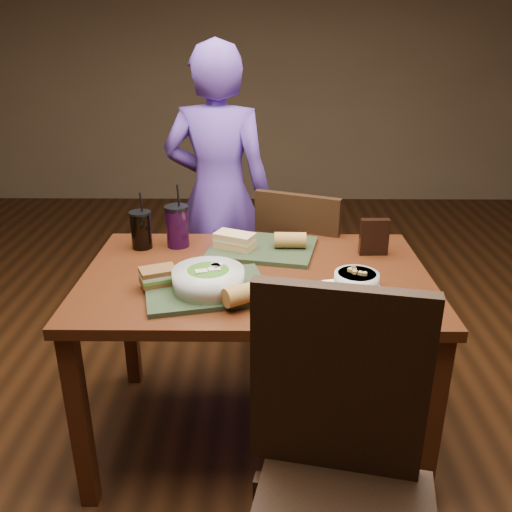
{
  "coord_description": "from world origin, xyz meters",
  "views": [
    {
      "loc": [
        0.02,
        -1.86,
        1.59
      ],
      "look_at": [
        0.0,
        0.0,
        0.82
      ],
      "focal_mm": 38.0,
      "sensor_mm": 36.0,
      "label": 1
    }
  ],
  "objects_px": {
    "baguette_near": "(243,294)",
    "cup_berry": "(177,226)",
    "chip_bag": "(374,237)",
    "dining_table": "(256,295)",
    "sandwich_far": "(235,240)",
    "baguette_far": "(290,240)",
    "chair_far": "(294,270)",
    "diner": "(219,196)",
    "tray_near": "(206,289)",
    "cup_cola": "(141,230)",
    "soup_bowl": "(356,281)",
    "tray_far": "(263,248)",
    "chair_near": "(339,472)",
    "sandwich_near": "(158,276)",
    "salad_bowl": "(208,278)"
  },
  "relations": [
    {
      "from": "baguette_near",
      "to": "cup_berry",
      "type": "xyz_separation_m",
      "value": [
        -0.29,
        0.55,
        0.04
      ]
    },
    {
      "from": "baguette_near",
      "to": "chip_bag",
      "type": "height_order",
      "value": "chip_bag"
    },
    {
      "from": "dining_table",
      "to": "sandwich_far",
      "type": "relative_size",
      "value": 7.22
    },
    {
      "from": "sandwich_far",
      "to": "baguette_far",
      "type": "relative_size",
      "value": 1.39
    },
    {
      "from": "chair_far",
      "to": "diner",
      "type": "height_order",
      "value": "diner"
    },
    {
      "from": "chair_far",
      "to": "diner",
      "type": "xyz_separation_m",
      "value": [
        -0.39,
        0.34,
        0.27
      ]
    },
    {
      "from": "chair_far",
      "to": "tray_near",
      "type": "bearing_deg",
      "value": -116.13
    },
    {
      "from": "tray_near",
      "to": "cup_cola",
      "type": "xyz_separation_m",
      "value": [
        -0.31,
        0.41,
        0.07
      ]
    },
    {
      "from": "diner",
      "to": "chair_far",
      "type": "bearing_deg",
      "value": 146.4
    },
    {
      "from": "soup_bowl",
      "to": "chair_far",
      "type": "bearing_deg",
      "value": 103.7
    },
    {
      "from": "tray_far",
      "to": "soup_bowl",
      "type": "xyz_separation_m",
      "value": [
        0.33,
        -0.37,
        0.03
      ]
    },
    {
      "from": "baguette_near",
      "to": "chair_near",
      "type": "bearing_deg",
      "value": -64.9
    },
    {
      "from": "baguette_near",
      "to": "baguette_far",
      "type": "bearing_deg",
      "value": 70.33
    },
    {
      "from": "baguette_near",
      "to": "baguette_far",
      "type": "relative_size",
      "value": 1.02
    },
    {
      "from": "baguette_near",
      "to": "cup_berry",
      "type": "height_order",
      "value": "cup_berry"
    },
    {
      "from": "baguette_near",
      "to": "diner",
      "type": "bearing_deg",
      "value": 98.07
    },
    {
      "from": "chair_far",
      "to": "sandwich_near",
      "type": "relative_size",
      "value": 6.31
    },
    {
      "from": "salad_bowl",
      "to": "baguette_near",
      "type": "bearing_deg",
      "value": -39.94
    },
    {
      "from": "chair_far",
      "to": "chip_bag",
      "type": "xyz_separation_m",
      "value": [
        0.29,
        -0.37,
        0.31
      ]
    },
    {
      "from": "chair_near",
      "to": "baguette_near",
      "type": "height_order",
      "value": "chair_near"
    },
    {
      "from": "tray_far",
      "to": "baguette_near",
      "type": "height_order",
      "value": "baguette_near"
    },
    {
      "from": "baguette_far",
      "to": "cup_cola",
      "type": "relative_size",
      "value": 0.53
    },
    {
      "from": "tray_far",
      "to": "cup_cola",
      "type": "height_order",
      "value": "cup_cola"
    },
    {
      "from": "chair_near",
      "to": "diner",
      "type": "distance_m",
      "value": 1.79
    },
    {
      "from": "chair_near",
      "to": "salad_bowl",
      "type": "distance_m",
      "value": 0.78
    },
    {
      "from": "salad_bowl",
      "to": "baguette_far",
      "type": "distance_m",
      "value": 0.49
    },
    {
      "from": "diner",
      "to": "tray_near",
      "type": "relative_size",
      "value": 3.74
    },
    {
      "from": "dining_table",
      "to": "chair_far",
      "type": "xyz_separation_m",
      "value": [
        0.18,
        0.57,
        -0.15
      ]
    },
    {
      "from": "chair_far",
      "to": "baguette_far",
      "type": "bearing_deg",
      "value": -97.02
    },
    {
      "from": "baguette_far",
      "to": "tray_far",
      "type": "bearing_deg",
      "value": 172.45
    },
    {
      "from": "soup_bowl",
      "to": "cup_cola",
      "type": "xyz_separation_m",
      "value": [
        -0.83,
        0.4,
        0.04
      ]
    },
    {
      "from": "chair_near",
      "to": "baguette_near",
      "type": "xyz_separation_m",
      "value": [
        -0.25,
        0.54,
        0.22
      ]
    },
    {
      "from": "soup_bowl",
      "to": "dining_table",
      "type": "bearing_deg",
      "value": 158.25
    },
    {
      "from": "chair_near",
      "to": "tray_near",
      "type": "bearing_deg",
      "value": 120.27
    },
    {
      "from": "chair_far",
      "to": "soup_bowl",
      "type": "bearing_deg",
      "value": -76.3
    },
    {
      "from": "dining_table",
      "to": "baguette_near",
      "type": "bearing_deg",
      "value": -98.0
    },
    {
      "from": "sandwich_far",
      "to": "chair_far",
      "type": "bearing_deg",
      "value": 52.43
    },
    {
      "from": "diner",
      "to": "sandwich_near",
      "type": "distance_m",
      "value": 1.04
    },
    {
      "from": "cup_berry",
      "to": "salad_bowl",
      "type": "bearing_deg",
      "value": -69.34
    },
    {
      "from": "tray_near",
      "to": "baguette_near",
      "type": "distance_m",
      "value": 0.19
    },
    {
      "from": "chair_far",
      "to": "diner",
      "type": "distance_m",
      "value": 0.58
    },
    {
      "from": "dining_table",
      "to": "sandwich_near",
      "type": "height_order",
      "value": "sandwich_near"
    },
    {
      "from": "dining_table",
      "to": "chair_far",
      "type": "height_order",
      "value": "chair_far"
    },
    {
      "from": "chair_far",
      "to": "baguette_far",
      "type": "height_order",
      "value": "chair_far"
    },
    {
      "from": "soup_bowl",
      "to": "sandwich_near",
      "type": "bearing_deg",
      "value": 179.16
    },
    {
      "from": "dining_table",
      "to": "soup_bowl",
      "type": "bearing_deg",
      "value": -21.75
    },
    {
      "from": "dining_table",
      "to": "tray_far",
      "type": "xyz_separation_m",
      "value": [
        0.03,
        0.23,
        0.1
      ]
    },
    {
      "from": "diner",
      "to": "salad_bowl",
      "type": "bearing_deg",
      "value": 99.97
    },
    {
      "from": "sandwich_near",
      "to": "chip_bag",
      "type": "height_order",
      "value": "chip_bag"
    },
    {
      "from": "sandwich_far",
      "to": "cup_berry",
      "type": "xyz_separation_m",
      "value": [
        -0.24,
        0.06,
        0.04
      ]
    }
  ]
}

